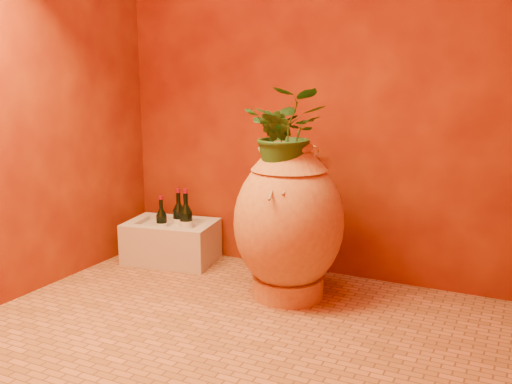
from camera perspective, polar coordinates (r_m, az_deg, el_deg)
The scene contains 11 objects.
floor at distance 2.83m, azimuth -2.65°, elevation -13.69°, with size 2.50×2.50×0.00m, color #9B5B32.
wall_back at distance 3.47m, azimuth 5.36°, elevation 12.26°, with size 2.50×0.02×2.50m, color #580F05.
wall_left at distance 3.35m, azimuth -22.33°, elevation 11.47°, with size 0.02×2.00×2.50m, color #580F05.
amphora at distance 3.11m, azimuth 3.27°, elevation -2.96°, with size 0.67×0.67×0.86m.
stone_basin at distance 3.81m, azimuth -8.44°, elevation -5.01°, with size 0.62×0.48×0.27m.
wine_bottle_a at distance 3.77m, azimuth -9.41°, elevation -3.24°, with size 0.07×0.07×0.30m.
wine_bottle_b at distance 3.81m, azimuth -7.71°, elevation -2.84°, with size 0.08×0.08×0.33m.
wine_bottle_c at distance 3.71m, azimuth -6.99°, elevation -3.10°, with size 0.09×0.09×0.35m.
wall_tap at distance 3.40m, azimuth 5.66°, elevation 3.39°, with size 0.07×0.15×0.16m.
plant_main at distance 3.00m, azimuth 3.18°, elevation 5.99°, with size 0.42×0.37×0.47m, color #1D4418.
plant_side at distance 3.03m, azimuth 2.05°, elevation 4.77°, with size 0.20×0.16×0.37m, color #1D4418.
Camera 1 is at (1.25, -2.23, 1.21)m, focal length 40.00 mm.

